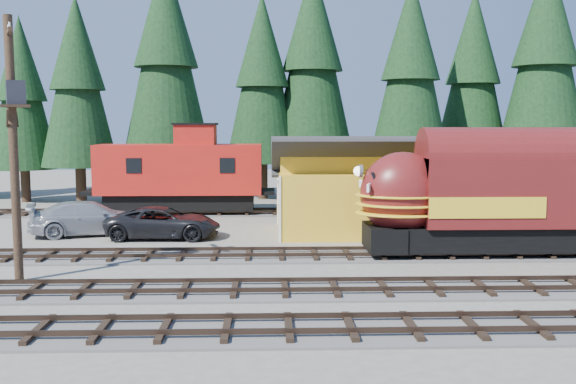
{
  "coord_description": "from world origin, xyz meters",
  "views": [
    {
      "loc": [
        -6.58,
        -24.62,
        6.03
      ],
      "look_at": [
        -5.7,
        4.0,
        2.97
      ],
      "focal_mm": 40.0,
      "sensor_mm": 36.0,
      "label": 1
    }
  ],
  "objects_px": {
    "depot": "(387,179)",
    "locomotive": "(528,199)",
    "caboose": "(181,173)",
    "utility_pole": "(14,132)",
    "pickup_truck_b": "(90,218)",
    "pickup_truck_a": "(163,223)"
  },
  "relations": [
    {
      "from": "pickup_truck_a",
      "to": "pickup_truck_b",
      "type": "relative_size",
      "value": 0.94
    },
    {
      "from": "pickup_truck_a",
      "to": "depot",
      "type": "bearing_deg",
      "value": -81.22
    },
    {
      "from": "locomotive",
      "to": "caboose",
      "type": "distance_m",
      "value": 22.51
    },
    {
      "from": "depot",
      "to": "pickup_truck_a",
      "type": "distance_m",
      "value": 12.4
    },
    {
      "from": "depot",
      "to": "locomotive",
      "type": "xyz_separation_m",
      "value": [
        5.24,
        -6.5,
        -0.37
      ]
    },
    {
      "from": "pickup_truck_b",
      "to": "depot",
      "type": "bearing_deg",
      "value": -105.71
    },
    {
      "from": "pickup_truck_b",
      "to": "caboose",
      "type": "bearing_deg",
      "value": -43.45
    },
    {
      "from": "locomotive",
      "to": "utility_pole",
      "type": "bearing_deg",
      "value": -168.97
    },
    {
      "from": "caboose",
      "to": "utility_pole",
      "type": "bearing_deg",
      "value": -101.65
    },
    {
      "from": "depot",
      "to": "pickup_truck_b",
      "type": "xyz_separation_m",
      "value": [
        -16.3,
        -0.33,
        -2.04
      ]
    },
    {
      "from": "utility_pole",
      "to": "pickup_truck_b",
      "type": "bearing_deg",
      "value": 66.26
    },
    {
      "from": "depot",
      "to": "locomotive",
      "type": "distance_m",
      "value": 8.36
    },
    {
      "from": "depot",
      "to": "locomotive",
      "type": "bearing_deg",
      "value": -51.13
    },
    {
      "from": "depot",
      "to": "utility_pole",
      "type": "height_order",
      "value": "utility_pole"
    },
    {
      "from": "caboose",
      "to": "pickup_truck_b",
      "type": "height_order",
      "value": "caboose"
    },
    {
      "from": "locomotive",
      "to": "pickup_truck_b",
      "type": "distance_m",
      "value": 22.47
    },
    {
      "from": "pickup_truck_a",
      "to": "locomotive",
      "type": "bearing_deg",
      "value": -104.37
    },
    {
      "from": "pickup_truck_b",
      "to": "pickup_truck_a",
      "type": "bearing_deg",
      "value": -122.65
    },
    {
      "from": "utility_pole",
      "to": "pickup_truck_b",
      "type": "xyz_separation_m",
      "value": [
        -0.17,
        10.33,
        -4.81
      ]
    },
    {
      "from": "caboose",
      "to": "pickup_truck_a",
      "type": "bearing_deg",
      "value": -88.28
    },
    {
      "from": "locomotive",
      "to": "caboose",
      "type": "height_order",
      "value": "caboose"
    },
    {
      "from": "locomotive",
      "to": "pickup_truck_a",
      "type": "relative_size",
      "value": 2.74
    }
  ]
}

